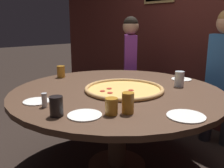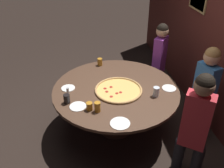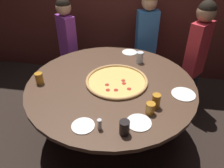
# 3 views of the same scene
# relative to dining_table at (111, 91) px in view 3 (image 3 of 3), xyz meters

# --- Properties ---
(ground_plane) EXTENTS (24.00, 24.00, 0.00)m
(ground_plane) POSITION_rel_dining_table_xyz_m (0.00, 0.00, -0.63)
(ground_plane) COLOR black
(dining_table) EXTENTS (1.78, 1.78, 0.74)m
(dining_table) POSITION_rel_dining_table_xyz_m (0.00, 0.00, 0.00)
(dining_table) COLOR #4C3323
(dining_table) RESTS_ON ground_plane
(giant_pizza) EXTENTS (0.67, 0.67, 0.03)m
(giant_pizza) POSITION_rel_dining_table_xyz_m (0.06, 0.03, 0.12)
(giant_pizza) COLOR #EAB75B
(giant_pizza) RESTS_ON dining_table
(drink_cup_by_shaker) EXTENTS (0.08, 0.08, 0.13)m
(drink_cup_by_shaker) POSITION_rel_dining_table_xyz_m (0.46, -0.32, 0.18)
(drink_cup_by_shaker) COLOR #BC7A23
(drink_cup_by_shaker) RESTS_ON dining_table
(drink_cup_beside_pizza) EXTENTS (0.08, 0.08, 0.12)m
(drink_cup_beside_pizza) POSITION_rel_dining_table_xyz_m (-0.74, -0.13, 0.17)
(drink_cup_beside_pizza) COLOR #BC7A23
(drink_cup_beside_pizza) RESTS_ON dining_table
(drink_cup_centre_back) EXTENTS (0.08, 0.08, 0.12)m
(drink_cup_centre_back) POSITION_rel_dining_table_xyz_m (0.22, -0.69, 0.17)
(drink_cup_centre_back) COLOR black
(drink_cup_centre_back) RESTS_ON dining_table
(drink_cup_far_right) EXTENTS (0.08, 0.08, 0.11)m
(drink_cup_far_right) POSITION_rel_dining_table_xyz_m (0.42, -0.41, 0.16)
(drink_cup_far_right) COLOR #BC7A23
(drink_cup_far_right) RESTS_ON dining_table
(drink_cup_front_edge) EXTENTS (0.08, 0.08, 0.14)m
(drink_cup_front_edge) POSITION_rel_dining_table_xyz_m (0.27, 0.50, 0.18)
(drink_cup_front_edge) COLOR silver
(drink_cup_front_edge) RESTS_ON dining_table
(white_plate_right_side) EXTENTS (0.24, 0.24, 0.01)m
(white_plate_right_side) POSITION_rel_dining_table_xyz_m (0.74, -0.09, 0.11)
(white_plate_right_side) COLOR white
(white_plate_right_side) RESTS_ON dining_table
(white_plate_left_side) EXTENTS (0.19, 0.19, 0.01)m
(white_plate_left_side) POSITION_rel_dining_table_xyz_m (-0.12, -0.66, 0.11)
(white_plate_left_side) COLOR white
(white_plate_left_side) RESTS_ON dining_table
(white_plate_beside_cup) EXTENTS (0.21, 0.21, 0.01)m
(white_plate_beside_cup) POSITION_rel_dining_table_xyz_m (0.33, -0.55, 0.11)
(white_plate_beside_cup) COLOR white
(white_plate_beside_cup) RESTS_ON dining_table
(white_plate_far_back) EXTENTS (0.20, 0.20, 0.01)m
(white_plate_far_back) POSITION_rel_dining_table_xyz_m (0.13, 0.74, 0.11)
(white_plate_far_back) COLOR white
(white_plate_far_back) RESTS_ON dining_table
(condiment_shaker) EXTENTS (0.04, 0.04, 0.10)m
(condiment_shaker) POSITION_rel_dining_table_xyz_m (0.02, -0.67, 0.16)
(condiment_shaker) COLOR silver
(condiment_shaker) RESTS_ON dining_table
(diner_centre_back) EXTENTS (0.38, 0.23, 1.42)m
(diner_centre_back) POSITION_rel_dining_table_xyz_m (0.33, 1.16, 0.18)
(diner_centre_back) COLOR #232328
(diner_centre_back) RESTS_ON ground_plane
(diner_side_left) EXTENTS (0.32, 0.37, 1.45)m
(diner_side_left) POSITION_rel_dining_table_xyz_m (0.97, 0.72, 0.20)
(diner_side_left) COLOR #232328
(diner_side_left) RESTS_ON ground_plane
(diner_far_right) EXTENTS (0.34, 0.32, 1.37)m
(diner_far_right) POSITION_rel_dining_table_xyz_m (-0.79, 0.92, 0.15)
(diner_far_right) COLOR #232328
(diner_far_right) RESTS_ON ground_plane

